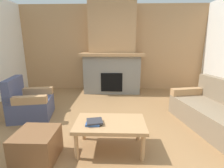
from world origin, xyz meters
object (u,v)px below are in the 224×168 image
object	(u,v)px
fireplace	(112,55)
coffee_table	(110,125)
armchair	(29,104)
ottoman	(37,145)
couch	(220,114)

from	to	relation	value
fireplace	coffee_table	size ratio (longest dim) A/B	2.70
armchair	coffee_table	bearing A→B (deg)	-31.04
fireplace	coffee_table	world-z (taller)	fireplace
armchair	ottoman	bearing A→B (deg)	-59.27
fireplace	coffee_table	distance (m)	3.15
couch	coffee_table	size ratio (longest dim) A/B	1.93
fireplace	couch	bearing A→B (deg)	-50.29
couch	fireplace	bearing A→B (deg)	129.71
coffee_table	ottoman	xyz separation A→B (m)	(-0.96, -0.25, -0.18)
fireplace	couch	world-z (taller)	fireplace
coffee_table	ottoman	world-z (taller)	coffee_table
armchair	ottoman	world-z (taller)	armchair
couch	ottoman	distance (m)	3.03
fireplace	ottoman	size ratio (longest dim) A/B	5.19
couch	armchair	bearing A→B (deg)	173.74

